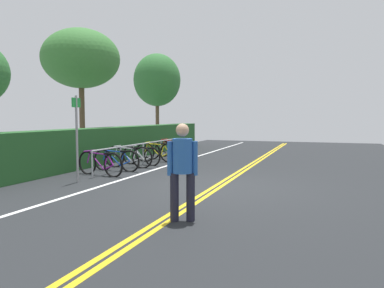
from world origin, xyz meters
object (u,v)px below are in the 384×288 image
at_px(bicycle_4, 157,152).
at_px(tree_mid, 81,59).
at_px(bike_rack, 143,148).
at_px(sign_post_near, 77,130).
at_px(bicycle_0, 100,163).
at_px(bicycle_5, 165,151).
at_px(tree_far_right, 157,80).
at_px(pedestrian, 182,166).
at_px(bicycle_2, 128,157).
at_px(bicycle_6, 172,148).
at_px(bicycle_3, 141,156).
at_px(bicycle_1, 116,160).

xyz_separation_m(bicycle_4, tree_mid, (0.02, 3.30, 3.61)).
bearing_deg(bike_rack, sign_post_near, -179.30).
bearing_deg(bicycle_0, bicycle_5, -1.83).
distance_m(bicycle_5, tree_far_right, 7.73).
distance_m(bike_rack, bicycle_0, 2.61).
relative_size(bicycle_4, pedestrian, 1.07).
bearing_deg(sign_post_near, tree_far_right, 15.04).
xyz_separation_m(bicycle_2, bicycle_6, (3.45, -0.14, 0.01)).
distance_m(bike_rack, bicycle_3, 0.27).
bearing_deg(tree_mid, bicycle_5, -77.65).
relative_size(bike_rack, bicycle_2, 3.55).
xyz_separation_m(bike_rack, bicycle_5, (1.68, -0.09, -0.24)).
height_order(bicycle_2, sign_post_near, sign_post_near).
relative_size(bike_rack, bicycle_0, 3.61).
relative_size(bicycle_0, bicycle_3, 1.06).
xyz_separation_m(bike_rack, bicycle_2, (-0.82, 0.13, -0.23)).
distance_m(bicycle_2, tree_mid, 5.06).
xyz_separation_m(bicycle_2, tree_far_right, (8.68, 2.95, 3.39)).
bearing_deg(bicycle_4, bicycle_6, 3.29).
xyz_separation_m(bicycle_3, bicycle_5, (1.72, -0.14, 0.02)).
relative_size(bicycle_0, bicycle_4, 1.01).
bearing_deg(bicycle_3, bicycle_4, -9.34).
bearing_deg(bicycle_2, bicycle_5, -4.89).
height_order(bicycle_1, pedestrian, pedestrian).
relative_size(bicycle_0, tree_mid, 0.33).
xyz_separation_m(bicycle_2, bicycle_4, (1.75, -0.24, 0.01)).
relative_size(bike_rack, tree_far_right, 1.18).
bearing_deg(bicycle_2, bike_rack, -8.75).
bearing_deg(bicycle_4, tree_mid, 89.59).
distance_m(bicycle_4, sign_post_near, 4.81).
bearing_deg(bicycle_0, tree_far_right, 16.15).
bearing_deg(bike_rack, bicycle_5, -2.99).
distance_m(bicycle_0, bicycle_1, 0.96).
distance_m(bicycle_0, sign_post_near, 1.54).
xyz_separation_m(bicycle_3, tree_mid, (1.00, 3.14, 3.65)).
relative_size(bicycle_4, bicycle_6, 0.99).
bearing_deg(bicycle_1, sign_post_near, -176.28).
xyz_separation_m(bicycle_0, bicycle_2, (1.78, 0.08, 0.01)).
bearing_deg(bicycle_2, bicycle_4, -7.65).
xyz_separation_m(bicycle_3, bicycle_4, (0.98, -0.16, 0.04)).
distance_m(bicycle_0, tree_mid, 5.97).
height_order(bicycle_0, sign_post_near, sign_post_near).
relative_size(bike_rack, tree_mid, 1.20).
distance_m(bike_rack, bicycle_2, 0.86).
bearing_deg(bike_rack, bicycle_1, 176.76).
xyz_separation_m(bicycle_0, bicycle_4, (3.54, -0.16, 0.02)).
bearing_deg(bicycle_3, tree_mid, 72.30).
height_order(bicycle_6, tree_mid, tree_mid).
bearing_deg(bicycle_5, bicycle_2, 175.11).
height_order(bicycle_4, tree_far_right, tree_far_right).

